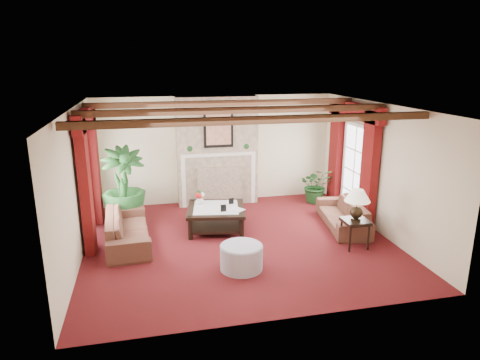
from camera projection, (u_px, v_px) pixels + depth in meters
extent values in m
plane|color=#440C0E|center=(239.00, 242.00, 8.62)|extent=(6.00, 6.00, 0.00)
plane|color=white|center=(239.00, 107.00, 7.89)|extent=(6.00, 6.00, 0.00)
cube|color=beige|center=(216.00, 150.00, 10.84)|extent=(6.00, 0.02, 2.70)
cube|color=beige|center=(76.00, 187.00, 7.63)|extent=(0.02, 5.50, 2.70)
cube|color=beige|center=(380.00, 169.00, 8.89)|extent=(0.02, 5.50, 2.70)
imported|color=#3C1018|center=(127.00, 224.00, 8.47)|extent=(2.13, 0.83, 0.81)
imported|color=#3C1018|center=(343.00, 210.00, 9.33)|extent=(2.06, 1.12, 0.74)
imported|color=black|center=(125.00, 201.00, 9.59)|extent=(1.79, 2.18, 0.96)
imported|color=black|center=(316.00, 189.00, 10.96)|extent=(1.16, 1.21, 0.71)
cylinder|color=#A4A2B8|center=(241.00, 257.00, 7.45)|extent=(0.75, 0.75, 0.44)
imported|color=silver|center=(200.00, 200.00, 9.34)|extent=(0.31, 0.31, 0.18)
imported|color=black|center=(233.00, 204.00, 8.87)|extent=(0.25, 0.24, 0.31)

